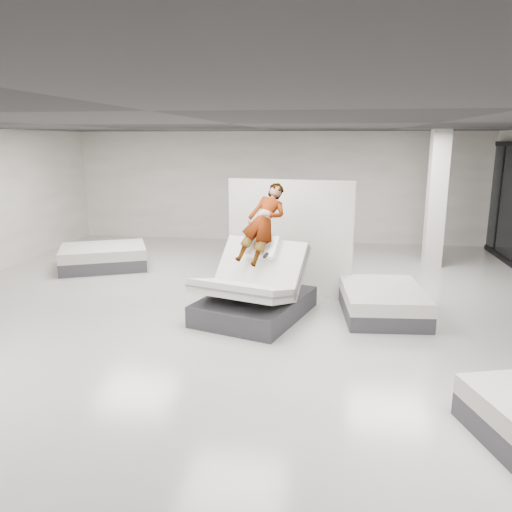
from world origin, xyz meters
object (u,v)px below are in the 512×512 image
divider_panel (289,238)px  flat_bed_left_far (103,257)px  remote (266,255)px  person (263,241)px  flat_bed_right_far (383,302)px  column (436,199)px  hero_bed (254,294)px

divider_panel → flat_bed_left_far: size_ratio=1.05×
remote → flat_bed_left_far: (-4.22, 2.86, -0.84)m
remote → flat_bed_left_far: 5.17m
flat_bed_left_far → divider_panel: bearing=-16.9°
person → flat_bed_right_far: 2.32m
person → remote: size_ratio=10.99×
flat_bed_right_far → column: (1.52, 3.74, 1.36)m
hero_bed → flat_bed_right_far: size_ratio=1.28×
hero_bed → divider_panel: 1.66m
person → flat_bed_left_far: 4.90m
hero_bed → column: bearing=48.2°
flat_bed_right_far → column: 4.25m
flat_bed_left_far → column: (7.71, 1.35, 1.34)m
hero_bed → remote: hero_bed is taller
flat_bed_right_far → flat_bed_left_far: bearing=158.9°
flat_bed_left_far → flat_bed_right_far: bearing=-21.1°
divider_panel → flat_bed_left_far: divider_panel is taller
flat_bed_right_far → column: size_ratio=0.59×
remote → flat_bed_left_far: bearing=163.9°
remote → flat_bed_right_far: (1.98, 0.48, -0.86)m
flat_bed_right_far → flat_bed_left_far: size_ratio=0.80×
column → remote: bearing=-129.7°
person → column: size_ratio=0.48×
divider_panel → column: bearing=50.5°
divider_panel → flat_bed_right_far: bearing=-20.5°
flat_bed_right_far → divider_panel: bearing=149.0°
divider_panel → flat_bed_left_far: bearing=173.6°
hero_bed → person: size_ratio=1.55×
divider_panel → column: size_ratio=0.77×
hero_bed → remote: (0.21, -0.08, 0.70)m
flat_bed_left_far → column: bearing=9.9°
person → column: (3.59, 3.81, 0.33)m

